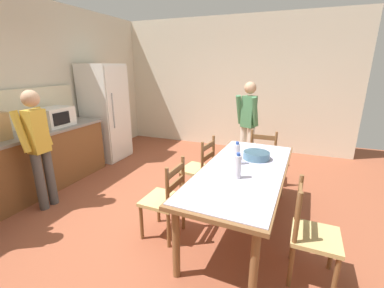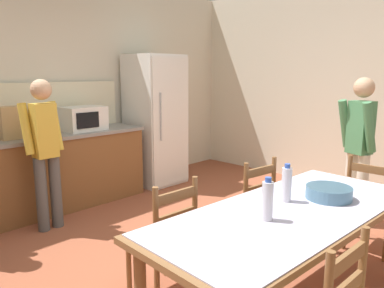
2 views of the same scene
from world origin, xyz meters
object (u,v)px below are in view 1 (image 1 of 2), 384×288
microwave (55,117)px  chair_side_far_right (199,169)px  refrigerator (106,113)px  bottle_near_centre (238,166)px  chair_head_end (263,157)px  person_by_table (248,121)px  person_at_counter (38,144)px  chair_side_far_left (165,200)px  dining_table (243,175)px  chair_side_near_left (311,234)px  bottle_off_centre (237,154)px  serving_bowl (256,155)px

microwave → chair_side_far_right: bearing=-84.1°
refrigerator → bottle_near_centre: bearing=-119.4°
chair_head_end → person_by_table: person_by_table is taller
bottle_near_centre → person_at_counter: size_ratio=0.17×
refrigerator → chair_side_far_left: size_ratio=2.09×
chair_side_far_left → person_at_counter: person_at_counter is taller
dining_table → chair_head_end: 1.39m
microwave → bottle_near_centre: size_ratio=1.85×
chair_side_far_right → chair_side_near_left: size_ratio=1.00×
microwave → chair_head_end: size_ratio=0.55×
person_by_table → bottle_near_centre: bearing=27.5°
chair_side_near_left → chair_head_end: bearing=20.6°
dining_table → chair_side_near_left: bearing=-126.4°
bottle_near_centre → refrigerator: bearing=60.6°
refrigerator → bottle_off_centre: bearing=-114.2°
dining_table → chair_side_near_left: size_ratio=2.41×
bottle_off_centre → chair_side_far_left: bearing=130.3°
bottle_near_centre → chair_side_near_left: 0.88m
bottle_off_centre → serving_bowl: bottle_off_centre is taller
chair_side_far_left → chair_side_near_left: bearing=89.2°
bottle_off_centre → chair_side_far_right: bearing=56.1°
chair_side_far_left → chair_side_near_left: 1.47m
chair_side_far_right → chair_side_far_left: same height
microwave → person_by_table: 3.25m
dining_table → person_by_table: size_ratio=1.38×
bottle_off_centre → chair_head_end: bearing=-8.2°
serving_bowl → chair_head_end: size_ratio=0.35×
serving_bowl → person_at_counter: 2.78m
chair_side_far_left → bottle_near_centre: bearing=105.5°
refrigerator → microwave: refrigerator is taller
dining_table → bottle_off_centre: size_ratio=8.13×
chair_side_near_left → person_at_counter: (0.05, 3.27, 0.45)m
person_by_table → chair_side_far_left: bearing=9.0°
bottle_near_centre → dining_table: bearing=-3.1°
bottle_near_centre → chair_side_far_left: (-0.17, 0.75, -0.44)m
bottle_off_centre → bottle_near_centre: bearing=-166.6°
microwave → chair_head_end: 3.40m
chair_side_far_left → chair_side_far_right: bearing=179.3°
microwave → chair_side_far_right: 2.47m
refrigerator → chair_head_end: refrigerator is taller
chair_side_far_left → person_at_counter: size_ratio=0.58×
person_at_counter → bottle_off_centre: bearing=-166.5°
chair_side_far_left → chair_side_near_left: (-0.08, -1.47, 0.00)m
chair_head_end → chair_side_far_left: bearing=63.9°
serving_bowl → person_at_counter: person_at_counter is taller
dining_table → chair_side_far_right: (0.52, 0.71, -0.24)m
chair_side_far_right → dining_table: bearing=60.9°
bottle_near_centre → chair_side_far_right: size_ratio=0.30×
refrigerator → dining_table: 3.40m
person_at_counter → person_by_table: person_by_table is taller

